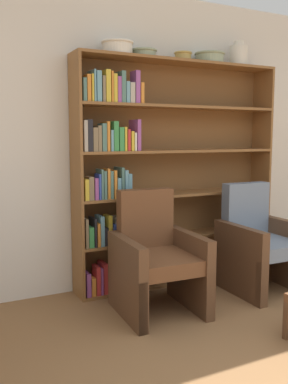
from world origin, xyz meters
The scene contains 9 objects.
wall_back centered at (0.00, 2.77, 1.38)m, with size 12.00×0.06×2.75m.
bookshelf centered at (-0.36, 2.59, 1.05)m, with size 2.08×0.30×2.12m.
bowl_copper centered at (-0.78, 2.58, 2.19)m, with size 0.29×0.29×0.12m.
bowl_slate centered at (-0.52, 2.58, 2.17)m, with size 0.23×0.23×0.07m.
bowl_cream centered at (-0.11, 2.58, 2.17)m, with size 0.17×0.17×0.08m.
bowl_terracotta centered at (0.19, 2.58, 2.18)m, with size 0.30×0.30×0.10m.
vase_tall centered at (0.55, 2.58, 2.23)m, with size 0.18×0.18×0.24m.
armchair_leather centered at (-0.69, 2.03, 0.42)m, with size 0.68×0.72×0.98m.
armchair_cushioned centered at (0.41, 2.03, 0.42)m, with size 0.65×0.69×0.98m.
Camera 1 is at (-2.31, -0.95, 1.42)m, focal length 40.00 mm.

